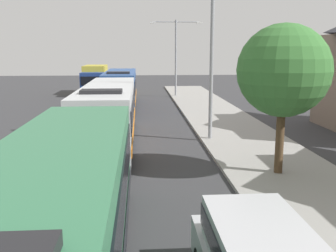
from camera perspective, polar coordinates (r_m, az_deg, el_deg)
name	(u,v)px	position (r m, az deg, el deg)	size (l,w,h in m)	color
bus_lead	(52,229)	(7.57, -16.64, -14.26)	(2.58, 12.25, 3.21)	#33724C
bus_second_in_line	(109,112)	(20.62, -8.63, 2.08)	(2.58, 12.03, 3.21)	silver
bus_middle	(121,87)	(33.89, -6.93, 5.62)	(2.58, 10.92, 3.21)	#284C8C
box_truck_oncoming	(95,79)	(44.17, -10.63, 6.78)	(2.35, 6.85, 3.15)	navy
streetlamp_mid	(212,43)	(20.80, 6.43, 11.89)	(5.21, 0.28, 8.32)	gray
streetlamp_far	(176,50)	(40.83, 1.16, 11.08)	(5.33, 0.28, 7.70)	gray
roadside_tree	(284,71)	(15.30, 16.53, 7.72)	(3.49, 3.49, 5.71)	#4C3823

